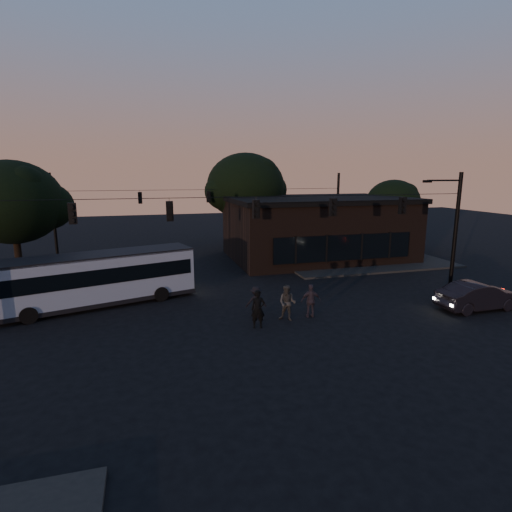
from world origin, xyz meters
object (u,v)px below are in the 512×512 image
object	(u,v)px
car	(479,296)
pedestrian_c	(311,301)
building	(317,228)
pedestrian_d	(256,302)
pedestrian_a	(258,309)
pedestrian_b	(287,303)
bus	(99,276)

from	to	relation	value
car	pedestrian_c	distance (m)	9.52
building	pedestrian_d	world-z (taller)	building
car	pedestrian_a	size ratio (longest dim) A/B	2.47
car	pedestrian_d	xyz separation A→B (m)	(-12.19, 2.12, 0.07)
car	pedestrian_b	world-z (taller)	pedestrian_b
building	bus	distance (m)	19.58
car	pedestrian_b	distance (m)	10.85
building	bus	xyz separation A→B (m)	(-17.39, -8.93, -1.03)
building	pedestrian_d	bearing A→B (deg)	-125.16
car	pedestrian_b	xyz separation A→B (m)	(-10.77, 1.27, 0.16)
building	pedestrian_c	size ratio (longest dim) A/B	8.63
bus	pedestrian_c	xyz separation A→B (m)	(10.79, -5.12, -0.79)
pedestrian_b	pedestrian_a	bearing A→B (deg)	-126.64
pedestrian_a	pedestrian_c	bearing A→B (deg)	21.47
building	pedestrian_a	bearing A→B (deg)	-123.30
bus	pedestrian_c	size ratio (longest dim) A/B	6.10
pedestrian_c	pedestrian_d	distance (m)	2.87
pedestrian_a	pedestrian_c	size ratio (longest dim) A/B	1.06
building	pedestrian_a	xyz separation A→B (m)	(-9.67, -14.72, -1.76)
building	pedestrian_c	xyz separation A→B (m)	(-6.61, -14.06, -1.82)
building	pedestrian_c	world-z (taller)	building
bus	pedestrian_b	xyz separation A→B (m)	(9.44, -5.22, -0.75)
pedestrian_a	pedestrian_c	world-z (taller)	pedestrian_a
building	car	distance (m)	15.80
bus	car	bearing A→B (deg)	-34.27
building	pedestrian_c	distance (m)	15.64
bus	pedestrian_d	bearing A→B (deg)	-45.06
bus	car	world-z (taller)	bus
bus	pedestrian_c	distance (m)	11.97
car	pedestrian_a	xyz separation A→B (m)	(-12.48, 0.71, 0.18)
car	building	bearing A→B (deg)	9.73
building	pedestrian_b	size ratio (longest dim) A/B	8.26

